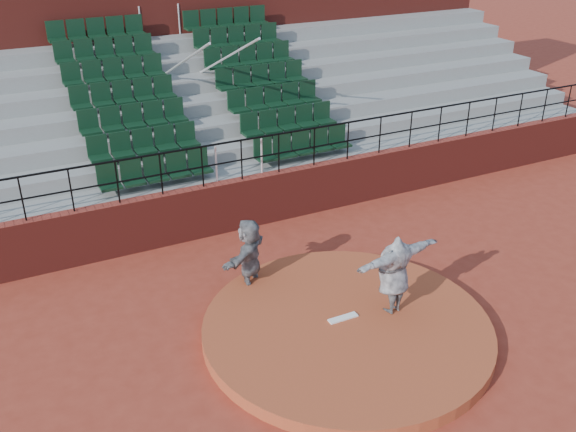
# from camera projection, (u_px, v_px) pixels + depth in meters

# --- Properties ---
(ground) EXTENTS (90.00, 90.00, 0.00)m
(ground) POSITION_uv_depth(u_px,v_px,m) (347.00, 333.00, 12.27)
(ground) COLOR maroon
(ground) RESTS_ON ground
(pitchers_mound) EXTENTS (5.50, 5.50, 0.25)m
(pitchers_mound) POSITION_uv_depth(u_px,v_px,m) (347.00, 328.00, 12.21)
(pitchers_mound) COLOR #A54425
(pitchers_mound) RESTS_ON ground
(pitching_rubber) EXTENTS (0.60, 0.15, 0.03)m
(pitching_rubber) POSITION_uv_depth(u_px,v_px,m) (343.00, 318.00, 12.27)
(pitching_rubber) COLOR white
(pitching_rubber) RESTS_ON pitchers_mound
(boundary_wall) EXTENTS (24.00, 0.30, 1.30)m
(boundary_wall) POSITION_uv_depth(u_px,v_px,m) (243.00, 203.00, 15.97)
(boundary_wall) COLOR maroon
(boundary_wall) RESTS_ON ground
(wall_railing) EXTENTS (24.04, 0.05, 1.03)m
(wall_railing) POSITION_uv_depth(u_px,v_px,m) (241.00, 151.00, 15.36)
(wall_railing) COLOR black
(wall_railing) RESTS_ON boundary_wall
(seating_deck) EXTENTS (24.00, 5.97, 4.63)m
(seating_deck) POSITION_uv_depth(u_px,v_px,m) (193.00, 130.00, 18.54)
(seating_deck) COLOR gray
(seating_deck) RESTS_ON ground
(press_box_facade) EXTENTS (24.00, 3.00, 7.10)m
(press_box_facade) POSITION_uv_depth(u_px,v_px,m) (148.00, 32.00, 20.75)
(press_box_facade) COLOR maroon
(press_box_facade) RESTS_ON ground
(pitcher) EXTENTS (2.07, 0.85, 1.64)m
(pitcher) POSITION_uv_depth(u_px,v_px,m) (394.00, 274.00, 12.17)
(pitcher) COLOR black
(pitcher) RESTS_ON pitchers_mound
(fielder) EXTENTS (1.50, 1.35, 1.66)m
(fielder) POSITION_uv_depth(u_px,v_px,m) (249.00, 256.00, 13.26)
(fielder) COLOR black
(fielder) RESTS_ON ground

